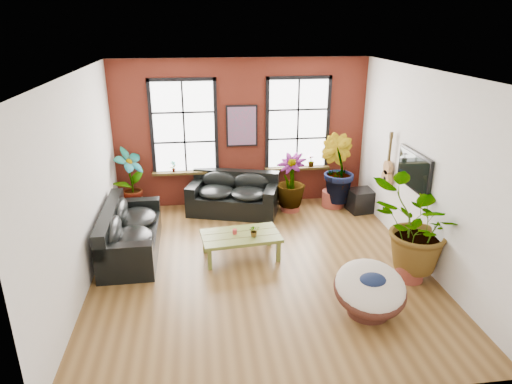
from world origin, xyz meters
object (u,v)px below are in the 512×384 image
sofa_back (234,195)px  papasan_chair (370,289)px  sofa_left (128,233)px  coffee_table (241,237)px

sofa_back → papasan_chair: sofa_back is taller
sofa_left → coffee_table: size_ratio=1.53×
sofa_left → papasan_chair: 4.67m
sofa_back → coffee_table: sofa_back is taller
sofa_back → sofa_left: 2.83m
coffee_table → papasan_chair: size_ratio=1.29×
sofa_back → sofa_left: sofa_back is taller
papasan_chair → coffee_table: bearing=134.7°
sofa_back → sofa_left: size_ratio=0.95×
sofa_left → coffee_table: sofa_left is taller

